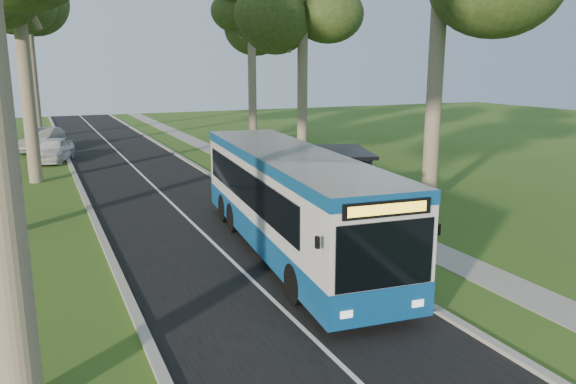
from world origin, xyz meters
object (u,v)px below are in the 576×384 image
bus (290,202)px  bus_stop_sign (360,215)px  litter_bin (336,221)px  car_white (53,150)px  car_silver (42,140)px  bus_shelter (353,174)px

bus → bus_stop_sign: size_ratio=5.56×
bus_stop_sign → litter_bin: size_ratio=2.46×
car_white → car_silver: bearing=113.8°
litter_bin → car_silver: size_ratio=0.19×
car_white → car_silver: size_ratio=0.90×
bus_stop_sign → bus_shelter: 3.71m
litter_bin → car_white: 23.20m
bus → bus_stop_sign: bus is taller
bus → car_silver: bus is taller
bus_shelter → litter_bin: 1.92m
bus_shelter → litter_bin: bearing=-136.9°
bus → litter_bin: bus is taller
bus_stop_sign → car_silver: size_ratio=0.46×
bus_shelter → bus: bearing=-134.7°
litter_bin → car_white: car_white is taller
bus_shelter → litter_bin: (-0.95, -0.46, -1.61)m
car_silver → car_white: bearing=-64.3°
bus → car_silver: (-6.90, 27.98, -0.92)m
car_white → bus_shelter: bearing=-46.8°
car_white → car_silver: car_silver is taller
bus_shelter → litter_bin: size_ratio=4.02×
bus → litter_bin: size_ratio=13.66×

